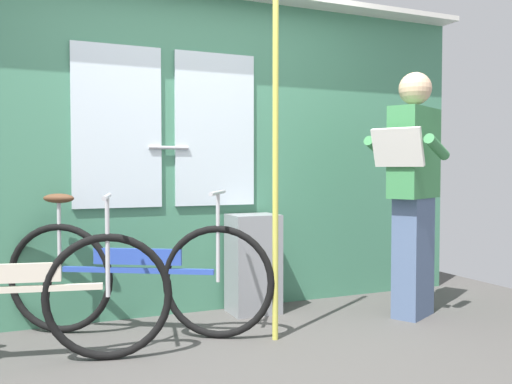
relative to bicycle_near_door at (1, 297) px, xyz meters
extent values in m
cube|color=#474442|center=(1.27, -0.62, -0.39)|extent=(5.51, 4.27, 0.04)
cube|color=#427F60|center=(1.27, 0.71, 0.77)|extent=(4.51, 0.08, 2.28)
cube|color=silver|center=(0.72, 0.66, 0.95)|extent=(0.60, 0.02, 1.10)
cube|color=silver|center=(1.42, 0.66, 0.95)|extent=(0.60, 0.02, 1.10)
cylinder|color=#B2B2B7|center=(1.07, 0.64, 0.82)|extent=(0.28, 0.02, 0.02)
torus|color=black|center=(0.53, -0.11, -0.02)|extent=(0.68, 0.19, 0.69)
cube|color=beige|center=(0.01, 0.00, 0.04)|extent=(1.00, 0.25, 0.03)
cube|color=beige|center=(0.01, 0.00, 0.12)|extent=(0.58, 0.15, 0.10)
cylinder|color=#B7B7BC|center=(0.53, -0.11, 0.25)|extent=(0.02, 0.02, 0.54)
cylinder|color=#B7B7BC|center=(0.53, -0.11, 0.52)|extent=(0.12, 0.44, 0.02)
torus|color=black|center=(1.21, 0.01, -0.02)|extent=(0.62, 0.39, 0.69)
torus|color=black|center=(0.33, 0.52, -0.02)|extent=(0.62, 0.39, 0.69)
cube|color=#2D4CB2|center=(0.77, 0.27, 0.04)|extent=(0.85, 0.51, 0.03)
cube|color=#2D4CB2|center=(0.77, 0.27, 0.12)|extent=(0.50, 0.30, 0.10)
cylinder|color=#B7B7BC|center=(0.33, 0.52, 0.23)|extent=(0.02, 0.02, 0.51)
ellipsoid|color=brown|center=(0.33, 0.52, 0.48)|extent=(0.22, 0.18, 0.06)
cylinder|color=#B7B7BC|center=(1.21, 0.01, 0.25)|extent=(0.02, 0.02, 0.55)
cylinder|color=#B7B7BC|center=(1.21, 0.01, 0.52)|extent=(0.24, 0.39, 0.02)
cube|color=slate|center=(2.64, -0.05, 0.05)|extent=(0.37, 0.31, 0.84)
cube|color=#387F47|center=(2.64, -0.05, 0.78)|extent=(0.51, 0.40, 0.63)
sphere|color=tan|center=(2.64, -0.05, 1.23)|extent=(0.23, 0.23, 0.23)
cube|color=silver|center=(2.39, -0.18, 0.81)|extent=(0.25, 0.35, 0.26)
cylinder|color=#387F47|center=(2.61, -0.30, 0.81)|extent=(0.30, 0.20, 0.17)
cylinder|color=#387F47|center=(2.42, 0.07, 0.81)|extent=(0.30, 0.20, 0.17)
cube|color=gray|center=(1.65, 0.49, -0.01)|extent=(0.34, 0.28, 0.71)
cylinder|color=#C6C14C|center=(1.52, -0.15, 0.77)|extent=(0.04, 0.04, 2.28)
camera|label=1|loc=(0.07, -3.17, 0.66)|focal=39.04mm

